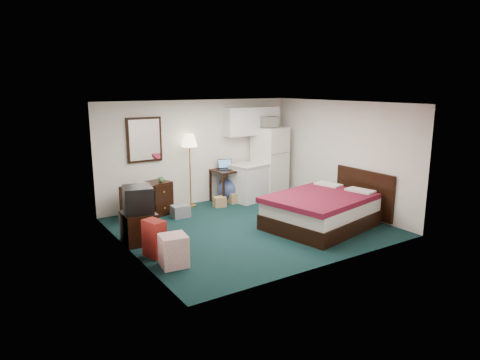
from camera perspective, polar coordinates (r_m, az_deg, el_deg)
floor at (r=8.81m, az=1.33°, el=-6.25°), size 5.00×4.50×0.01m
ceiling at (r=8.35m, az=1.42°, el=10.22°), size 5.00×4.50×0.01m
walls at (r=8.49m, az=1.37°, el=1.76°), size 5.01×4.51×2.50m
mirror at (r=9.79m, az=-12.64°, el=5.27°), size 0.80×0.06×1.00m
upper_cabinets at (r=10.91m, az=1.59°, el=7.86°), size 1.50×0.35×0.70m
headboard at (r=9.68m, az=16.18°, el=-1.64°), size 0.06×1.56×1.00m
dresser at (r=9.58m, az=-12.26°, el=-2.68°), size 1.19×0.79×0.74m
floor_lamp at (r=10.15m, az=-6.67°, el=1.25°), size 0.46×0.46×1.73m
desk at (r=10.58m, az=-1.80°, el=-0.77°), size 0.67×0.67×0.81m
exercise_ball at (r=10.67m, az=-1.50°, el=-1.33°), size 0.72×0.72×0.56m
kitchen_counter at (r=10.66m, az=1.22°, el=-0.41°), size 0.93×0.78×0.90m
fridge at (r=11.14m, az=3.97°, el=2.44°), size 0.87×0.87×1.78m
bed at (r=8.85m, az=10.70°, el=-4.13°), size 2.35×2.00×0.66m
tv_stand at (r=8.11m, az=-13.33°, el=-6.17°), size 0.60×0.65×0.57m
suitcase at (r=7.39m, az=-11.33°, el=-7.65°), size 0.34×0.44×0.64m
retail_box at (r=6.99m, az=-8.84°, el=-9.28°), size 0.46×0.46×0.51m
file_bin at (r=9.49m, az=-7.94°, el=-4.13°), size 0.39×0.29×0.27m
cardboard_box_a at (r=10.22m, az=-2.74°, el=-2.91°), size 0.32×0.28×0.24m
cardboard_box_b at (r=10.51m, az=-0.96°, el=-2.40°), size 0.22×0.25×0.25m
laptop at (r=10.49m, az=-1.88°, el=2.04°), size 0.41×0.37×0.24m
crt_tv at (r=7.99m, az=-13.44°, el=-2.53°), size 0.63×0.66×0.48m
microwave at (r=11.00m, az=3.71°, el=7.89°), size 0.51×0.30×0.34m
book_a at (r=9.28m, az=-13.28°, el=-0.09°), size 0.17×0.08×0.24m
book_b at (r=9.43m, az=-13.27°, el=0.07°), size 0.16×0.09×0.23m
mug at (r=9.61m, az=-10.50°, el=0.12°), size 0.16×0.15×0.13m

